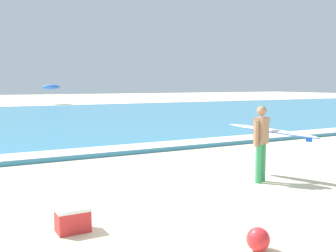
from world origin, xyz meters
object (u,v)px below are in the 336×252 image
object	(u,v)px
surfer_with_board	(266,136)
beach_umbrella_3	(51,87)
beach_ball	(258,239)
cooler_box	(73,219)

from	to	relation	value
surfer_with_board	beach_umbrella_3	world-z (taller)	beach_umbrella_3
beach_ball	cooler_box	world-z (taller)	cooler_box
surfer_with_board	beach_umbrella_3	size ratio (longest dim) A/B	1.02
beach_ball	cooler_box	xyz separation A→B (m)	(-1.96, 1.89, 0.03)
beach_umbrella_3	beach_ball	world-z (taller)	beach_umbrella_3
surfer_with_board	beach_ball	world-z (taller)	surfer_with_board
surfer_with_board	cooler_box	bearing A→B (deg)	-167.78
surfer_with_board	beach_umbrella_3	bearing A→B (deg)	84.37
beach_umbrella_3	beach_ball	distance (m)	41.16
cooler_box	beach_ball	bearing A→B (deg)	-43.89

